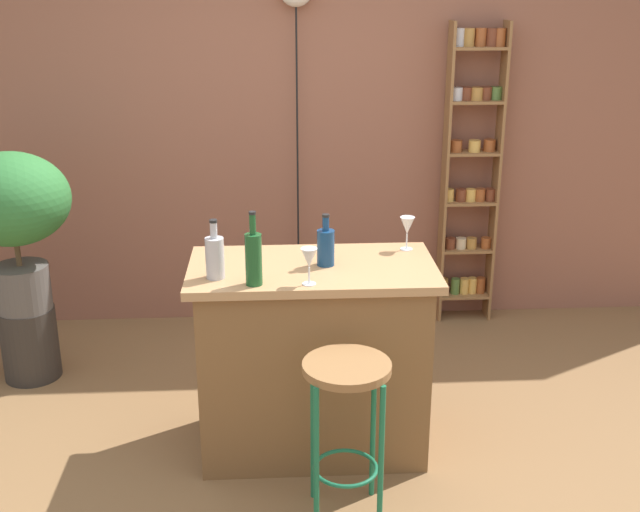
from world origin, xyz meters
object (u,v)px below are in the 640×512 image
at_px(wine_glass_left, 309,259).
at_px(bar_stool, 346,403).
at_px(potted_plant, 12,210).
at_px(plant_stool, 30,343).
at_px(wine_glass_center, 407,226).
at_px(bottle_olive_oil, 326,246).
at_px(bottle_sauce_amber, 254,257).
at_px(bottle_soda_blue, 215,256).
at_px(spice_shelf, 471,169).

bearing_deg(wine_glass_left, bar_stool, -67.26).
distance_m(potted_plant, wine_glass_left, 1.88).
bearing_deg(wine_glass_left, plant_stool, 146.47).
bearing_deg(wine_glass_center, bottle_olive_oil, -154.19).
bearing_deg(wine_glass_left, bottle_olive_oil, 69.83).
height_order(bar_stool, bottle_olive_oil, bottle_olive_oil).
bearing_deg(wine_glass_center, bottle_sauce_amber, -150.00).
relative_size(bottle_sauce_amber, wine_glass_center, 2.00).
relative_size(plant_stool, bottle_olive_oil, 1.75).
xyz_separation_m(bottle_olive_oil, wine_glass_center, (0.41, 0.20, 0.03)).
bearing_deg(bar_stool, bottle_sauce_amber, 137.84).
bearing_deg(bottle_sauce_amber, bar_stool, -42.16).
xyz_separation_m(plant_stool, bottle_soda_blue, (1.16, -0.94, 0.83)).
height_order(spice_shelf, plant_stool, spice_shelf).
distance_m(bottle_olive_oil, bottle_sauce_amber, 0.40).
distance_m(spice_shelf, plant_stool, 2.90).
xyz_separation_m(bar_stool, potted_plant, (-1.70, 1.36, 0.46)).
height_order(bottle_soda_blue, wine_glass_center, bottle_soda_blue).
bearing_deg(bottle_soda_blue, wine_glass_center, 20.20).
xyz_separation_m(bar_stool, wine_glass_center, (0.36, 0.76, 0.52)).
height_order(bar_stool, wine_glass_left, wine_glass_left).
xyz_separation_m(potted_plant, bottle_sauce_amber, (1.33, -1.03, 0.06)).
height_order(plant_stool, bottle_soda_blue, bottle_soda_blue).
distance_m(spice_shelf, bottle_soda_blue, 2.24).
height_order(bar_stool, potted_plant, potted_plant).
relative_size(potted_plant, wine_glass_center, 5.48).
bearing_deg(potted_plant, spice_shelf, 14.55).
height_order(bottle_olive_oil, bottle_sauce_amber, bottle_sauce_amber).
xyz_separation_m(bottle_sauce_amber, wine_glass_center, (0.73, 0.42, -0.01)).
bearing_deg(bar_stool, bottle_soda_blue, 141.83).
distance_m(spice_shelf, bottle_sauce_amber, 2.20).
distance_m(spice_shelf, bottle_olive_oil, 1.82).
xyz_separation_m(bottle_sauce_amber, wine_glass_left, (0.24, -0.01, -0.01)).
xyz_separation_m(bottle_soda_blue, wine_glass_center, (0.90, 0.33, 0.02)).
bearing_deg(bottle_sauce_amber, potted_plant, 142.34).
relative_size(spice_shelf, bottle_soda_blue, 7.29).
relative_size(spice_shelf, plant_stool, 4.58).
distance_m(bar_stool, bottle_soda_blue, 0.85).
bearing_deg(bottle_olive_oil, wine_glass_center, 25.81).
bearing_deg(plant_stool, bottle_olive_oil, -25.83).
relative_size(bottle_olive_oil, bottle_sauce_amber, 0.74).
height_order(bottle_soda_blue, bottle_sauce_amber, bottle_sauce_amber).
xyz_separation_m(potted_plant, bottle_olive_oil, (1.65, -0.80, 0.03)).
bearing_deg(bar_stool, plant_stool, 141.30).
relative_size(spice_shelf, potted_plant, 2.17).
distance_m(bottle_soda_blue, wine_glass_left, 0.42).
distance_m(plant_stool, wine_glass_center, 2.31).
distance_m(plant_stool, potted_plant, 0.80).
relative_size(potted_plant, bottle_soda_blue, 3.36).
distance_m(bar_stool, spice_shelf, 2.34).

